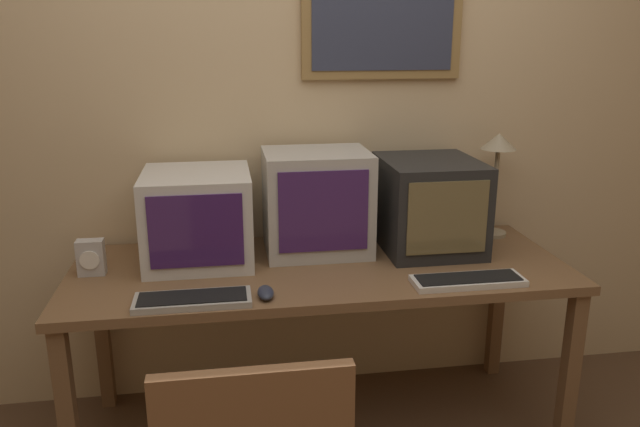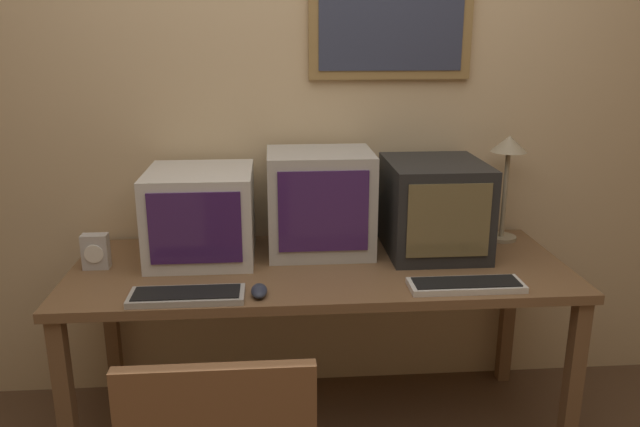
{
  "view_description": "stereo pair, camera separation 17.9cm",
  "coord_description": "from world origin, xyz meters",
  "px_view_note": "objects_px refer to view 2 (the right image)",
  "views": [
    {
      "loc": [
        -0.36,
        -1.23,
        1.62
      ],
      "look_at": [
        0.0,
        1.03,
        0.95
      ],
      "focal_mm": 35.0,
      "sensor_mm": 36.0,
      "label": 1
    },
    {
      "loc": [
        -0.18,
        -1.25,
        1.62
      ],
      "look_at": [
        0.0,
        1.03,
        0.95
      ],
      "focal_mm": 35.0,
      "sensor_mm": 36.0,
      "label": 2
    }
  ],
  "objects_px": {
    "monitor_right": "(434,207)",
    "desk_clock": "(96,251)",
    "monitor_center": "(320,202)",
    "desk_lamp": "(508,160)",
    "keyboard_main": "(187,295)",
    "keyboard_side": "(466,285)",
    "monitor_left": "(201,214)",
    "mouse_near_keyboard": "(259,291)"
  },
  "relations": [
    {
      "from": "monitor_right",
      "to": "desk_clock",
      "type": "relative_size",
      "value": 3.32
    },
    {
      "from": "monitor_center",
      "to": "monitor_right",
      "type": "bearing_deg",
      "value": -4.6
    },
    {
      "from": "monitor_center",
      "to": "desk_lamp",
      "type": "distance_m",
      "value": 0.82
    },
    {
      "from": "keyboard_main",
      "to": "keyboard_side",
      "type": "height_order",
      "value": "same"
    },
    {
      "from": "keyboard_side",
      "to": "desk_clock",
      "type": "bearing_deg",
      "value": 167.35
    },
    {
      "from": "desk_lamp",
      "to": "keyboard_side",
      "type": "bearing_deg",
      "value": -121.5
    },
    {
      "from": "keyboard_main",
      "to": "keyboard_side",
      "type": "bearing_deg",
      "value": 0.93
    },
    {
      "from": "monitor_left",
      "to": "desk_lamp",
      "type": "distance_m",
      "value": 1.3
    },
    {
      "from": "desk_clock",
      "to": "desk_lamp",
      "type": "bearing_deg",
      "value": 7.34
    },
    {
      "from": "monitor_left",
      "to": "keyboard_side",
      "type": "height_order",
      "value": "monitor_left"
    },
    {
      "from": "monitor_center",
      "to": "desk_clock",
      "type": "xyz_separation_m",
      "value": [
        -0.87,
        -0.14,
        -0.14
      ]
    },
    {
      "from": "monitor_left",
      "to": "monitor_center",
      "type": "relative_size",
      "value": 1.02
    },
    {
      "from": "monitor_center",
      "to": "keyboard_main",
      "type": "bearing_deg",
      "value": -136.96
    },
    {
      "from": "monitor_left",
      "to": "desk_clock",
      "type": "height_order",
      "value": "monitor_left"
    },
    {
      "from": "keyboard_side",
      "to": "mouse_near_keyboard",
      "type": "xyz_separation_m",
      "value": [
        -0.73,
        -0.01,
        0.0
      ]
    },
    {
      "from": "keyboard_main",
      "to": "desk_lamp",
      "type": "bearing_deg",
      "value": 22.5
    },
    {
      "from": "mouse_near_keyboard",
      "to": "desk_clock",
      "type": "bearing_deg",
      "value": 153.61
    },
    {
      "from": "monitor_center",
      "to": "keyboard_side",
      "type": "xyz_separation_m",
      "value": [
        0.49,
        -0.44,
        -0.2
      ]
    },
    {
      "from": "monitor_left",
      "to": "desk_lamp",
      "type": "xyz_separation_m",
      "value": [
        1.28,
        0.11,
        0.18
      ]
    },
    {
      "from": "monitor_left",
      "to": "monitor_center",
      "type": "height_order",
      "value": "monitor_center"
    },
    {
      "from": "monitor_left",
      "to": "keyboard_side",
      "type": "xyz_separation_m",
      "value": [
        0.96,
        -0.41,
        -0.17
      ]
    },
    {
      "from": "monitor_center",
      "to": "monitor_right",
      "type": "xyz_separation_m",
      "value": [
        0.47,
        -0.04,
        -0.02
      ]
    },
    {
      "from": "monitor_right",
      "to": "mouse_near_keyboard",
      "type": "bearing_deg",
      "value": -149.9
    },
    {
      "from": "monitor_right",
      "to": "keyboard_side",
      "type": "height_order",
      "value": "monitor_right"
    },
    {
      "from": "monitor_right",
      "to": "keyboard_side",
      "type": "distance_m",
      "value": 0.44
    },
    {
      "from": "keyboard_main",
      "to": "desk_lamp",
      "type": "xyz_separation_m",
      "value": [
        1.3,
        0.54,
        0.34
      ]
    },
    {
      "from": "mouse_near_keyboard",
      "to": "desk_lamp",
      "type": "xyz_separation_m",
      "value": [
        1.05,
        0.53,
        0.34
      ]
    },
    {
      "from": "monitor_left",
      "to": "desk_clock",
      "type": "relative_size",
      "value": 3.17
    },
    {
      "from": "monitor_right",
      "to": "mouse_near_keyboard",
      "type": "xyz_separation_m",
      "value": [
        -0.71,
        -0.41,
        -0.17
      ]
    },
    {
      "from": "mouse_near_keyboard",
      "to": "desk_clock",
      "type": "relative_size",
      "value": 0.81
    },
    {
      "from": "monitor_right",
      "to": "monitor_center",
      "type": "bearing_deg",
      "value": 175.4
    },
    {
      "from": "monitor_left",
      "to": "keyboard_main",
      "type": "height_order",
      "value": "monitor_left"
    },
    {
      "from": "monitor_right",
      "to": "desk_clock",
      "type": "height_order",
      "value": "monitor_right"
    },
    {
      "from": "keyboard_side",
      "to": "desk_clock",
      "type": "height_order",
      "value": "desk_clock"
    },
    {
      "from": "monitor_right",
      "to": "desk_lamp",
      "type": "xyz_separation_m",
      "value": [
        0.34,
        0.12,
        0.17
      ]
    },
    {
      "from": "monitor_left",
      "to": "desk_clock",
      "type": "bearing_deg",
      "value": -165.61
    },
    {
      "from": "monitor_center",
      "to": "desk_lamp",
      "type": "height_order",
      "value": "desk_lamp"
    },
    {
      "from": "keyboard_side",
      "to": "mouse_near_keyboard",
      "type": "distance_m",
      "value": 0.73
    },
    {
      "from": "keyboard_main",
      "to": "keyboard_side",
      "type": "relative_size",
      "value": 0.96
    },
    {
      "from": "monitor_left",
      "to": "keyboard_side",
      "type": "relative_size",
      "value": 1.06
    },
    {
      "from": "monitor_center",
      "to": "desk_clock",
      "type": "bearing_deg",
      "value": -171.0
    },
    {
      "from": "monitor_right",
      "to": "desk_lamp",
      "type": "bearing_deg",
      "value": 18.72
    }
  ]
}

